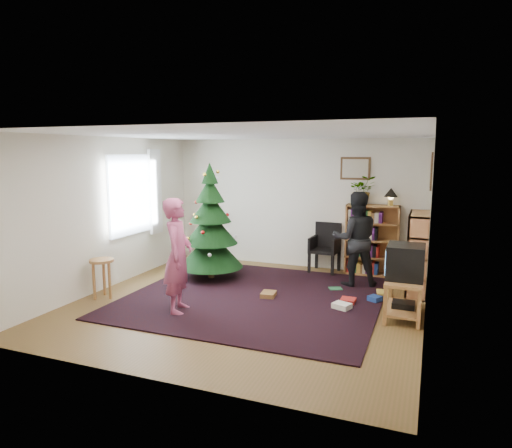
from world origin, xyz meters
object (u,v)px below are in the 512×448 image
(person_standing, at_px, (178,256))
(table_lamp, at_px, (391,194))
(tv_stand, at_px, (404,294))
(bookshelf_back, at_px, (372,239))
(armchair, at_px, (326,245))
(person_by_chair, at_px, (355,239))
(stool, at_px, (102,268))
(potted_plant, at_px, (363,190))
(bookshelf_right, at_px, (418,252))
(christmas_tree, at_px, (211,231))
(crt_tv, at_px, (405,262))
(picture_right, at_px, (432,171))
(picture_back, at_px, (355,168))

(person_standing, height_order, table_lamp, person_standing)
(tv_stand, height_order, table_lamp, table_lamp)
(bookshelf_back, xyz_separation_m, armchair, (-0.85, -0.05, -0.17))
(person_by_chair, bearing_deg, person_standing, 28.24)
(tv_stand, relative_size, stool, 1.40)
(potted_plant, bearing_deg, bookshelf_right, -40.04)
(tv_stand, distance_m, potted_plant, 2.59)
(christmas_tree, xyz_separation_m, bookshelf_right, (3.46, 0.46, -0.20))
(crt_tv, height_order, person_standing, person_standing)
(potted_plant, bearing_deg, person_standing, -124.63)
(bookshelf_back, relative_size, bookshelf_right, 1.00)
(bookshelf_right, xyz_separation_m, stool, (-4.54, -2.05, -0.19))
(person_standing, relative_size, table_lamp, 5.11)
(crt_tv, bearing_deg, bookshelf_right, 84.29)
(christmas_tree, distance_m, crt_tv, 3.43)
(crt_tv, relative_size, armchair, 0.58)
(picture_right, bearing_deg, person_by_chair, -169.23)
(picture_right, xyz_separation_m, potted_plant, (-1.16, 0.59, -0.39))
(stool, bearing_deg, bookshelf_back, 38.05)
(tv_stand, relative_size, person_by_chair, 0.54)
(picture_back, relative_size, bookshelf_right, 0.42)
(picture_right, xyz_separation_m, bookshelf_right, (-0.14, -0.27, -1.29))
(picture_back, xyz_separation_m, picture_right, (1.33, -0.73, 0.00))
(armchair, xyz_separation_m, stool, (-2.87, -2.86, -0.02))
(picture_right, xyz_separation_m, person_standing, (-3.25, -2.43, -1.14))
(table_lamp, bearing_deg, christmas_tree, -155.84)
(tv_stand, distance_m, stool, 4.50)
(person_by_chair, height_order, table_lamp, table_lamp)
(armchair, height_order, stool, armchair)
(person_standing, bearing_deg, tv_stand, -88.88)
(tv_stand, xyz_separation_m, person_by_chair, (-0.88, 1.28, 0.48))
(person_standing, xyz_separation_m, person_by_chair, (2.11, 2.21, -0.01))
(armchair, xyz_separation_m, person_standing, (-1.44, -2.97, 0.32))
(table_lamp, bearing_deg, stool, -144.09)
(picture_right, bearing_deg, bookshelf_back, 148.42)
(crt_tv, distance_m, potted_plant, 2.41)
(crt_tv, distance_m, stool, 4.50)
(bookshelf_back, xyz_separation_m, person_by_chair, (-0.18, -0.81, 0.14))
(crt_tv, height_order, stool, crt_tv)
(person_by_chair, relative_size, table_lamp, 5.03)
(tv_stand, bearing_deg, potted_plant, 113.41)
(bookshelf_back, bearing_deg, tv_stand, -71.36)
(bookshelf_back, distance_m, person_by_chair, 0.84)
(armchair, relative_size, potted_plant, 1.75)
(armchair, xyz_separation_m, person_by_chair, (0.67, -0.76, 0.31))
(christmas_tree, distance_m, person_by_chair, 2.51)
(armchair, distance_m, table_lamp, 1.53)
(picture_right, bearing_deg, armchair, 163.28)
(armchair, bearing_deg, person_standing, -111.87)
(crt_tv, distance_m, table_lamp, 2.25)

